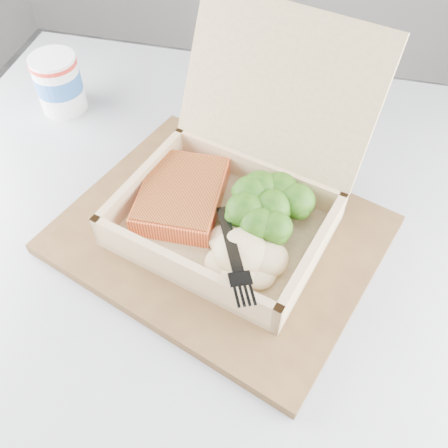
% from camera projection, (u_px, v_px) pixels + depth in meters
% --- Properties ---
extents(cafe_table, '(0.90, 0.90, 0.76)m').
position_uv_depth(cafe_table, '(214.00, 341.00, 0.76)').
color(cafe_table, black).
rests_on(cafe_table, floor).
extents(serving_tray, '(0.45, 0.40, 0.02)m').
position_uv_depth(serving_tray, '(220.00, 234.00, 0.62)').
color(serving_tray, brown).
rests_on(serving_tray, cafe_table).
extents(takeout_container, '(0.31, 0.33, 0.21)m').
position_uv_depth(takeout_container, '(241.00, 178.00, 0.60)').
color(takeout_container, tan).
rests_on(takeout_container, serving_tray).
extents(salmon_fillet, '(0.10, 0.13, 0.03)m').
position_uv_depth(salmon_fillet, '(182.00, 195.00, 0.62)').
color(salmon_fillet, orange).
rests_on(salmon_fillet, takeout_container).
extents(broccoli_pile, '(0.11, 0.11, 0.04)m').
position_uv_depth(broccoli_pile, '(271.00, 211.00, 0.60)').
color(broccoli_pile, '#417C1B').
rests_on(broccoli_pile, takeout_container).
extents(mashed_potatoes, '(0.10, 0.09, 0.04)m').
position_uv_depth(mashed_potatoes, '(240.00, 251.00, 0.56)').
color(mashed_potatoes, beige).
rests_on(mashed_potatoes, takeout_container).
extents(plastic_fork, '(0.08, 0.16, 0.03)m').
position_uv_depth(plastic_fork, '(226.00, 223.00, 0.57)').
color(plastic_fork, black).
rests_on(plastic_fork, mashed_potatoes).
extents(paper_cup, '(0.07, 0.07, 0.09)m').
position_uv_depth(paper_cup, '(58.00, 82.00, 0.76)').
color(paper_cup, white).
rests_on(paper_cup, cafe_table).
extents(receipt, '(0.10, 0.15, 0.00)m').
position_uv_depth(receipt, '(232.00, 138.00, 0.75)').
color(receipt, silver).
rests_on(receipt, cafe_table).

